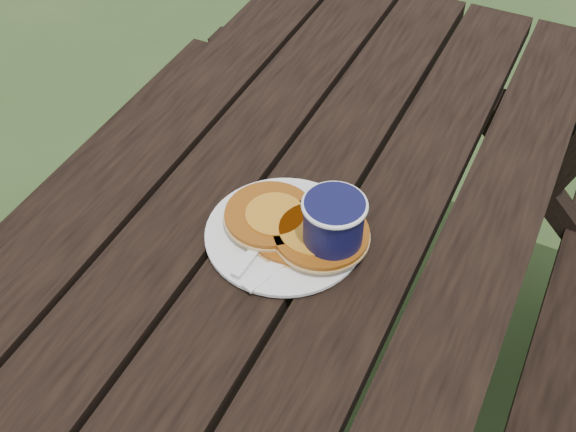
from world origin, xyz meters
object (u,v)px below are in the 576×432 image
at_px(plate, 285,235).
at_px(coffee_cup, 333,226).
at_px(picnic_table, 260,396).
at_px(pancake_stack, 297,226).

xyz_separation_m(plate, coffee_cup, (0.08, 0.00, 0.06)).
relative_size(picnic_table, pancake_stack, 7.71).
relative_size(pancake_stack, coffee_cup, 2.14).
height_order(plate, pancake_stack, pancake_stack).
bearing_deg(coffee_cup, pancake_stack, 173.98).
relative_size(picnic_table, coffee_cup, 16.47).
bearing_deg(coffee_cup, plate, -179.08).
distance_m(pancake_stack, coffee_cup, 0.07).
xyz_separation_m(picnic_table, coffee_cup, (0.10, 0.07, 0.44)).
xyz_separation_m(picnic_table, pancake_stack, (0.03, 0.08, 0.41)).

